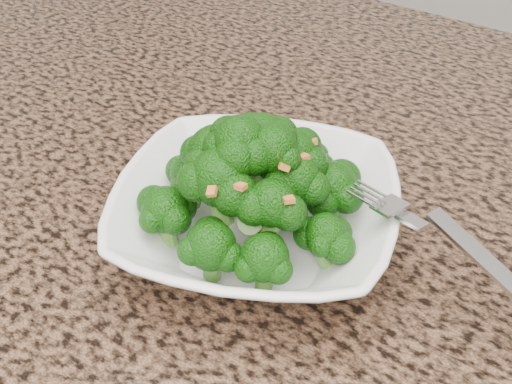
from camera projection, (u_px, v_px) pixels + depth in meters
The scene contains 5 objects.
granite_counter at pixel (293, 269), 0.51m from camera, with size 1.64×1.04×0.03m, color brown.
bowl at pixel (256, 216), 0.50m from camera, with size 0.22×0.22×0.05m, color white.
broccoli_pile at pixel (256, 147), 0.46m from camera, with size 0.19×0.19×0.08m, color #114C08, non-canonical shape.
garlic_topping at pixel (256, 96), 0.43m from camera, with size 0.11×0.11×0.01m, color orange, non-canonical shape.
fork at pixel (417, 223), 0.44m from camera, with size 0.19×0.03×0.01m, color silver, non-canonical shape.
Camera 1 is at (0.19, -0.01, 1.24)m, focal length 45.00 mm.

